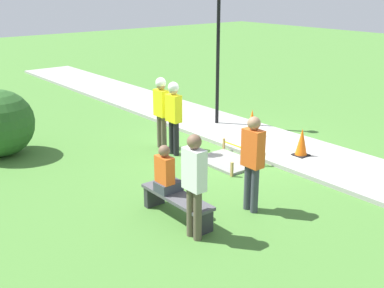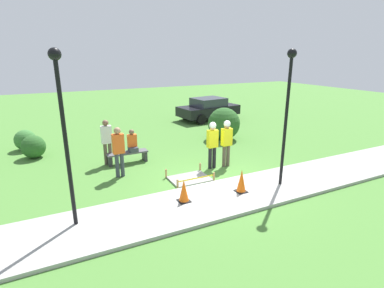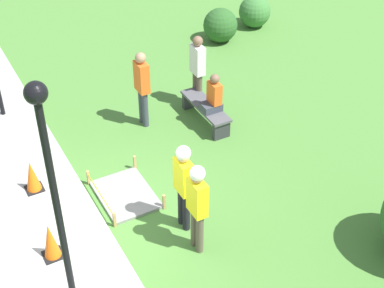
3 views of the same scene
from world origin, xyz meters
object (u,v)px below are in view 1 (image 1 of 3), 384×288
Objects in this scene: park_bench at (177,202)px; lamppost_near at (218,27)px; person_seated_on_bench at (166,173)px; bystander_in_gray_shirt at (194,180)px; traffic_cone_far_patch at (252,123)px; bystander_in_orange_shirt at (253,158)px; worker_assistant at (161,106)px; worker_supervisor at (174,112)px; traffic_cone_near_patch at (302,142)px.

park_bench is 6.49m from lamppost_near.
bystander_in_gray_shirt reaches higher than person_seated_on_bench.
park_bench is at bearing 118.96° from traffic_cone_far_patch.
traffic_cone_far_patch is 2.85m from lamppost_near.
worker_assistant is at bearing -11.36° from bystander_in_orange_shirt.
lamppost_near reaches higher than traffic_cone_far_patch.
bystander_in_gray_shirt is (-0.72, 0.19, 0.71)m from park_bench.
worker_supervisor is (0.33, 2.38, 0.64)m from traffic_cone_far_patch.
traffic_cone_near_patch is 0.37× the size of bystander_in_orange_shirt.
lamppost_near is (3.38, -0.30, 2.44)m from traffic_cone_near_patch.
lamppost_near reaches higher than park_bench.
worker_assistant is at bearing -5.37° from worker_supervisor.
person_seated_on_bench is 1.01m from bystander_in_gray_shirt.
park_bench is 1.03m from bystander_in_gray_shirt.
bystander_in_orange_shirt is (-0.85, -1.32, 0.23)m from person_seated_on_bench.
person_seated_on_bench is (-0.32, 4.23, 0.38)m from traffic_cone_near_patch.
worker_assistant is (3.36, -2.07, 0.78)m from park_bench.
traffic_cone_far_patch is 5.60m from bystander_in_gray_shirt.
worker_supervisor is (2.20, 2.17, 0.66)m from traffic_cone_near_patch.
traffic_cone_near_patch is 0.76× the size of person_seated_on_bench.
traffic_cone_far_patch is 4.40m from bystander_in_orange_shirt.
bystander_in_orange_shirt is 1.47m from bystander_in_gray_shirt.
person_seated_on_bench is (0.25, 0.05, 0.49)m from park_bench.
bystander_in_orange_shirt reaches higher than traffic_cone_near_patch.
lamppost_near is (1.18, -2.47, 1.78)m from worker_supervisor.
park_bench is (-0.57, 4.18, -0.11)m from traffic_cone_near_patch.
traffic_cone_near_patch is at bearing -82.29° from park_bench.
person_seated_on_bench is 3.78m from worker_assistant.
bystander_in_gray_shirt is at bearing 151.08° from worker_assistant.
person_seated_on_bench reaches higher than park_bench.
park_bench is at bearing 131.37° from lamppost_near.
worker_assistant is 1.01× the size of bystander_in_orange_shirt.
lamppost_near reaches higher than bystander_in_gray_shirt.
bystander_in_orange_shirt is (-3.04, 3.12, 0.59)m from traffic_cone_far_patch.
person_seated_on_bench is at bearing 116.18° from traffic_cone_far_patch.
bystander_in_gray_shirt is 6.86m from lamppost_near.
traffic_cone_far_patch is 0.17× the size of lamppost_near.
worker_supervisor and bystander_in_orange_shirt have the same top height.
worker_assistant reaches higher than worker_supervisor.
traffic_cone_far_patch is 2.49m from worker_supervisor.
traffic_cone_near_patch is 0.16× the size of lamppost_near.
worker_supervisor is 0.42× the size of lamppost_near.
worker_assistant reaches higher than traffic_cone_near_patch.
traffic_cone_far_patch is at bearing -55.45° from bystander_in_gray_shirt.
lamppost_near reaches higher than worker_assistant.
worker_assistant reaches higher than bystander_in_orange_shirt.
worker_supervisor reaches higher than traffic_cone_far_patch.
bystander_in_gray_shirt is at bearing 165.45° from park_bench.
bystander_in_gray_shirt is (-1.29, 4.37, 0.60)m from traffic_cone_near_patch.
bystander_in_orange_shirt is (-1.17, 2.91, 0.61)m from traffic_cone_near_patch.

